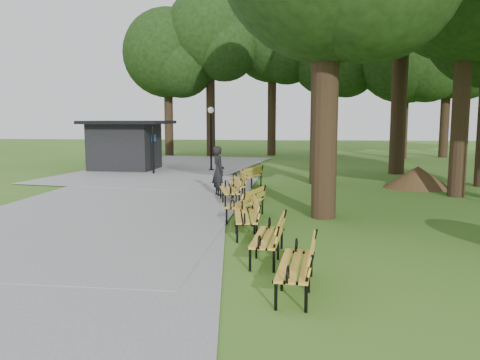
# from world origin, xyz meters

# --- Properties ---
(ground) EXTENTS (100.00, 100.00, 0.00)m
(ground) POSITION_xyz_m (0.00, 0.00, 0.00)
(ground) COLOR #34621C
(ground) RESTS_ON ground
(path) EXTENTS (12.00, 38.00, 0.06)m
(path) POSITION_xyz_m (-4.00, 3.00, 0.03)
(path) COLOR gray
(path) RESTS_ON ground
(person) EXTENTS (0.68, 0.79, 1.82)m
(person) POSITION_xyz_m (-0.98, 4.62, 0.91)
(person) COLOR black
(person) RESTS_ON ground
(kiosk) EXTENTS (4.48, 3.96, 2.67)m
(kiosk) POSITION_xyz_m (-7.23, 12.98, 1.33)
(kiosk) COLOR black
(kiosk) RESTS_ON ground
(lamp_post) EXTENTS (0.32, 0.32, 3.39)m
(lamp_post) POSITION_xyz_m (-2.50, 12.92, 2.42)
(lamp_post) COLOR black
(lamp_post) RESTS_ON ground
(dirt_mound) EXTENTS (2.24, 2.24, 0.89)m
(dirt_mound) POSITION_xyz_m (6.75, 7.38, 0.44)
(dirt_mound) COLOR #47301C
(dirt_mound) RESTS_ON ground
(bench_0) EXTENTS (0.83, 1.96, 0.88)m
(bench_0) POSITION_xyz_m (1.56, -4.88, 0.44)
(bench_0) COLOR gold
(bench_0) RESTS_ON ground
(bench_1) EXTENTS (0.80, 1.95, 0.88)m
(bench_1) POSITION_xyz_m (1.04, -3.09, 0.44)
(bench_1) COLOR gold
(bench_1) RESTS_ON ground
(bench_2) EXTENTS (0.86, 1.96, 0.88)m
(bench_2) POSITION_xyz_m (0.44, -1.03, 0.44)
(bench_2) COLOR gold
(bench_2) RESTS_ON ground
(bench_3) EXTENTS (1.15, 2.00, 0.88)m
(bench_3) POSITION_xyz_m (0.30, 0.74, 0.44)
(bench_3) COLOR gold
(bench_3) RESTS_ON ground
(bench_4) EXTENTS (1.04, 1.99, 0.88)m
(bench_4) POSITION_xyz_m (-0.41, 3.13, 0.44)
(bench_4) COLOR gold
(bench_4) RESTS_ON ground
(bench_5) EXTENTS (0.95, 1.98, 0.88)m
(bench_5) POSITION_xyz_m (-0.34, 4.73, 0.44)
(bench_5) COLOR gold
(bench_5) RESTS_ON ground
(bench_6) EXTENTS (1.39, 1.99, 0.88)m
(bench_6) POSITION_xyz_m (-0.12, 6.70, 0.44)
(bench_6) COLOR gold
(bench_6) RESTS_ON ground
(tree_backdrop) EXTENTS (35.21, 9.44, 16.05)m
(tree_backdrop) POSITION_xyz_m (6.85, 22.98, 8.02)
(tree_backdrop) COLOR black
(tree_backdrop) RESTS_ON ground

